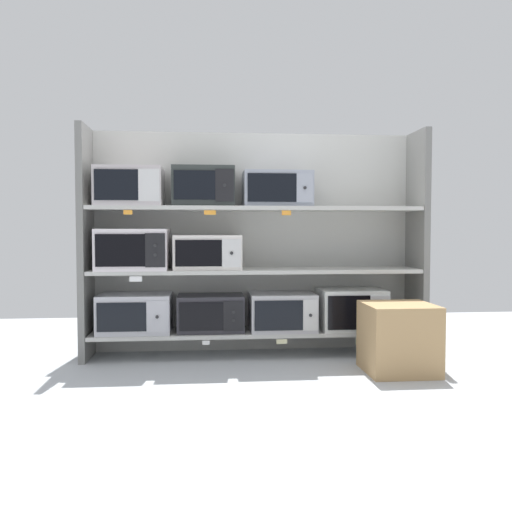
{
  "coord_description": "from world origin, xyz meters",
  "views": [
    {
      "loc": [
        -0.39,
        -4.28,
        0.99
      ],
      "look_at": [
        0.0,
        0.0,
        0.78
      ],
      "focal_mm": 38.76,
      "sensor_mm": 36.0,
      "label": 1
    }
  ],
  "objects": [
    {
      "name": "microwave_1",
      "position": [
        -0.35,
        -0.0,
        0.34
      ],
      "size": [
        0.51,
        0.35,
        0.28
      ],
      "color": "#2B2A30",
      "rests_on": "shelf_0"
    },
    {
      "name": "microwave_7",
      "position": [
        -0.41,
        -0.0,
        1.31
      ],
      "size": [
        0.47,
        0.38,
        0.3
      ],
      "color": "#2C3230",
      "rests_on": "shelf_2"
    },
    {
      "name": "price_tag_3",
      "position": [
        -0.9,
        -0.21,
        0.63
      ],
      "size": [
        0.09,
        0.0,
        0.04
      ],
      "primitive_type": "cube",
      "color": "white"
    },
    {
      "name": "microwave_3",
      "position": [
        0.76,
        -0.0,
        0.36
      ],
      "size": [
        0.51,
        0.41,
        0.32
      ],
      "color": "silver",
      "rests_on": "shelf_0"
    },
    {
      "name": "price_tag_2",
      "position": [
        0.78,
        -0.21,
        0.14
      ],
      "size": [
        0.07,
        0.0,
        0.05
      ],
      "primitive_type": "cube",
      "color": "beige"
    },
    {
      "name": "microwave_8",
      "position": [
        0.16,
        -0.0,
        1.3
      ],
      "size": [
        0.52,
        0.37,
        0.27
      ],
      "color": "#9AA0AF",
      "rests_on": "shelf_2"
    },
    {
      "name": "price_tag_0",
      "position": [
        -0.39,
        -0.21,
        0.15
      ],
      "size": [
        0.06,
        0.0,
        0.03
      ],
      "primitive_type": "cube",
      "color": "white"
    },
    {
      "name": "back_panel",
      "position": [
        0.0,
        0.22,
        0.88
      ],
      "size": [
        2.74,
        0.04,
        1.77
      ],
      "primitive_type": "cube",
      "color": "#B2B2AD",
      "rests_on": "ground"
    },
    {
      "name": "microwave_0",
      "position": [
        -0.93,
        -0.0,
        0.34
      ],
      "size": [
        0.55,
        0.4,
        0.3
      ],
      "color": "#B5B6BE",
      "rests_on": "shelf_0"
    },
    {
      "name": "price_tag_5",
      "position": [
        -0.36,
        -0.21,
        1.11
      ],
      "size": [
        0.09,
        0.0,
        0.03
      ],
      "primitive_type": "cube",
      "color": "orange"
    },
    {
      "name": "price_tag_1",
      "position": [
        0.18,
        -0.21,
        0.14
      ],
      "size": [
        0.08,
        0.0,
        0.03
      ],
      "primitive_type": "cube",
      "color": "beige"
    },
    {
      "name": "shelf_2",
      "position": [
        0.0,
        0.0,
        1.15
      ],
      "size": [
        2.54,
        0.41,
        0.03
      ],
      "primitive_type": "cube",
      "color": "beige"
    },
    {
      "name": "price_tag_6",
      "position": [
        0.21,
        -0.21,
        1.11
      ],
      "size": [
        0.07,
        0.0,
        0.04
      ],
      "primitive_type": "cube",
      "color": "orange"
    },
    {
      "name": "microwave_4",
      "position": [
        -0.94,
        -0.0,
        0.84
      ],
      "size": [
        0.53,
        0.44,
        0.31
      ],
      "color": "silver",
      "rests_on": "shelf_1"
    },
    {
      "name": "shelf_0",
      "position": [
        0.0,
        0.0,
        0.18
      ],
      "size": [
        2.54,
        0.41,
        0.03
      ],
      "primitive_type": "cube",
      "color": "beige",
      "rests_on": "ground"
    },
    {
      "name": "shipping_carton",
      "position": [
        0.93,
        -0.61,
        0.24
      ],
      "size": [
        0.47,
        0.47,
        0.47
      ],
      "primitive_type": "cube",
      "color": "tan",
      "rests_on": "ground"
    },
    {
      "name": "upright_left",
      "position": [
        -1.3,
        0.0,
        0.88
      ],
      "size": [
        0.05,
        0.41,
        1.77
      ],
      "primitive_type": "cube",
      "color": "slate",
      "rests_on": "ground"
    },
    {
      "name": "microwave_6",
      "position": [
        -0.96,
        -0.0,
        1.31
      ],
      "size": [
        0.49,
        0.42,
        0.29
      ],
      "color": "#BCB4B6",
      "rests_on": "shelf_2"
    },
    {
      "name": "price_tag_4",
      "position": [
        -0.95,
        -0.21,
        1.11
      ],
      "size": [
        0.06,
        0.0,
        0.03
      ],
      "primitive_type": "cube",
      "color": "orange"
    },
    {
      "name": "shelf_1",
      "position": [
        0.0,
        0.0,
        0.67
      ],
      "size": [
        2.54,
        0.41,
        0.03
      ],
      "primitive_type": "cube",
      "color": "beige"
    },
    {
      "name": "ground",
      "position": [
        0.0,
        -1.0,
        -0.01
      ],
      "size": [
        6.54,
        6.0,
        0.02
      ],
      "primitive_type": "cube",
      "color": "#B2B7BC"
    },
    {
      "name": "microwave_5",
      "position": [
        -0.38,
        -0.0,
        0.81
      ],
      "size": [
        0.52,
        0.38,
        0.26
      ],
      "color": "silver",
      "rests_on": "shelf_1"
    },
    {
      "name": "microwave_2",
      "position": [
        0.2,
        -0.0,
        0.34
      ],
      "size": [
        0.51,
        0.43,
        0.29
      ],
      "color": "#B1B0B6",
      "rests_on": "shelf_0"
    },
    {
      "name": "upright_right",
      "position": [
        1.3,
        0.0,
        0.88
      ],
      "size": [
        0.05,
        0.41,
        1.77
      ],
      "primitive_type": "cube",
      "color": "slate",
      "rests_on": "ground"
    }
  ]
}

